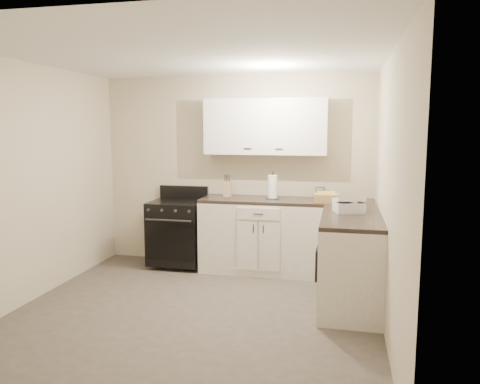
% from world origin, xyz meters
% --- Properties ---
extents(floor, '(3.60, 3.60, 0.00)m').
position_xyz_m(floor, '(0.00, 0.00, 0.00)').
color(floor, '#473F38').
rests_on(floor, ground).
extents(ceiling, '(3.60, 3.60, 0.00)m').
position_xyz_m(ceiling, '(0.00, 0.00, 2.50)').
color(ceiling, white).
rests_on(ceiling, wall_back).
extents(wall_back, '(3.60, 0.00, 3.60)m').
position_xyz_m(wall_back, '(0.00, 1.80, 1.25)').
color(wall_back, beige).
rests_on(wall_back, ground).
extents(wall_right, '(0.00, 3.60, 3.60)m').
position_xyz_m(wall_right, '(1.80, 0.00, 1.25)').
color(wall_right, beige).
rests_on(wall_right, ground).
extents(wall_left, '(0.00, 3.60, 3.60)m').
position_xyz_m(wall_left, '(-1.80, 0.00, 1.25)').
color(wall_left, beige).
rests_on(wall_left, ground).
extents(wall_front, '(3.60, 0.00, 3.60)m').
position_xyz_m(wall_front, '(0.00, -1.80, 1.25)').
color(wall_front, beige).
rests_on(wall_front, ground).
extents(base_cabinets_back, '(1.55, 0.60, 0.90)m').
position_xyz_m(base_cabinets_back, '(0.43, 1.50, 0.45)').
color(base_cabinets_back, white).
rests_on(base_cabinets_back, floor).
extents(base_cabinets_right, '(0.60, 1.90, 0.90)m').
position_xyz_m(base_cabinets_right, '(1.50, 0.85, 0.45)').
color(base_cabinets_right, white).
rests_on(base_cabinets_right, floor).
extents(countertop_back, '(1.55, 0.60, 0.04)m').
position_xyz_m(countertop_back, '(0.43, 1.50, 0.92)').
color(countertop_back, black).
rests_on(countertop_back, base_cabinets_back).
extents(countertop_right, '(0.60, 1.90, 0.04)m').
position_xyz_m(countertop_right, '(1.50, 0.85, 0.92)').
color(countertop_right, black).
rests_on(countertop_right, base_cabinets_right).
extents(upper_cabinets, '(1.55, 0.30, 0.70)m').
position_xyz_m(upper_cabinets, '(0.43, 1.65, 1.84)').
color(upper_cabinets, white).
rests_on(upper_cabinets, wall_back).
extents(stove, '(0.68, 0.58, 0.82)m').
position_xyz_m(stove, '(-0.72, 1.48, 0.46)').
color(stove, black).
rests_on(stove, floor).
extents(knife_block, '(0.09, 0.08, 0.20)m').
position_xyz_m(knife_block, '(-0.06, 1.58, 1.04)').
color(knife_block, tan).
rests_on(knife_block, countertop_back).
extents(paper_towel, '(0.15, 0.15, 0.30)m').
position_xyz_m(paper_towel, '(0.54, 1.53, 1.09)').
color(paper_towel, white).
rests_on(paper_towel, countertop_back).
extents(picture_frame, '(0.11, 0.05, 0.14)m').
position_xyz_m(picture_frame, '(1.12, 1.76, 1.01)').
color(picture_frame, black).
rests_on(picture_frame, countertop_back).
extents(wicker_basket, '(0.32, 0.23, 0.10)m').
position_xyz_m(wicker_basket, '(1.22, 1.39, 0.99)').
color(wicker_basket, tan).
rests_on(wicker_basket, countertop_right).
extents(countertop_grill, '(0.35, 0.34, 0.11)m').
position_xyz_m(countertop_grill, '(1.47, 0.76, 0.99)').
color(countertop_grill, silver).
rests_on(countertop_grill, countertop_right).
extents(glass_jar, '(0.10, 0.10, 0.14)m').
position_xyz_m(glass_jar, '(1.52, 0.70, 1.01)').
color(glass_jar, silver).
rests_on(glass_jar, countertop_right).
extents(oven_mitt_near, '(0.02, 0.17, 0.30)m').
position_xyz_m(oven_mitt_near, '(1.18, 0.21, 0.51)').
color(oven_mitt_near, black).
rests_on(oven_mitt_near, base_cabinets_right).
extents(oven_mitt_far, '(0.02, 0.14, 0.24)m').
position_xyz_m(oven_mitt_far, '(1.18, 0.48, 0.52)').
color(oven_mitt_far, black).
rests_on(oven_mitt_far, base_cabinets_right).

